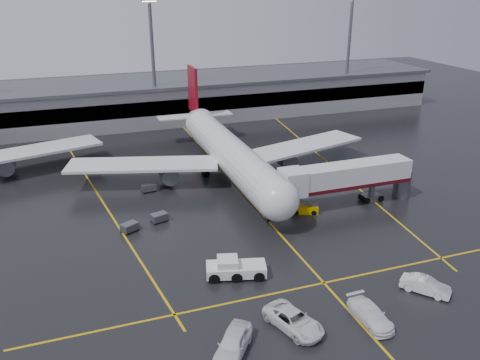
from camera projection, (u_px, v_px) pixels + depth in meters
name	position (u px, v px, depth m)	size (l,w,h in m)	color
ground	(249.00, 200.00, 69.89)	(220.00, 220.00, 0.00)	black
apron_line_centre	(249.00, 199.00, 69.89)	(0.25, 90.00, 0.02)	gold
apron_line_stop	(324.00, 283.00, 50.66)	(60.00, 0.25, 0.02)	gold
apron_line_left	(96.00, 192.00, 72.44)	(0.25, 70.00, 0.02)	gold
apron_line_right	(328.00, 162.00, 84.21)	(0.25, 70.00, 0.02)	gold
terminal	(173.00, 98.00, 110.18)	(122.00, 19.00, 8.60)	gray
light_mast_mid	(153.00, 56.00, 99.65)	(3.00, 1.20, 25.45)	#595B60
light_mast_right	(349.00, 47.00, 113.58)	(3.00, 1.20, 25.45)	#595B60
main_airliner	(227.00, 150.00, 76.80)	(48.80, 45.60, 14.10)	silver
jet_bridge	(347.00, 178.00, 66.85)	(19.90, 3.40, 6.05)	silver
pushback_tractor	(234.00, 269.00, 51.55)	(6.61, 4.05, 2.21)	white
belt_loader	(305.00, 209.00, 65.81)	(3.76, 2.67, 2.20)	#C39400
service_van_a	(294.00, 320.00, 43.80)	(2.75, 5.96, 1.66)	white
service_van_b	(370.00, 314.00, 44.66)	(2.19, 5.38, 1.56)	white
service_van_c	(426.00, 285.00, 48.87)	(1.66, 4.77, 1.57)	silver
service_van_d	(233.00, 343.00, 40.86)	(2.21, 5.50, 1.87)	silver
baggage_cart_a	(159.00, 217.00, 63.33)	(2.30, 1.83, 1.12)	#595B60
baggage_cart_b	(130.00, 227.00, 60.82)	(2.38, 2.10, 1.12)	#595B60
baggage_cart_c	(149.00, 187.00, 72.36)	(2.11, 1.48, 1.12)	#595B60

